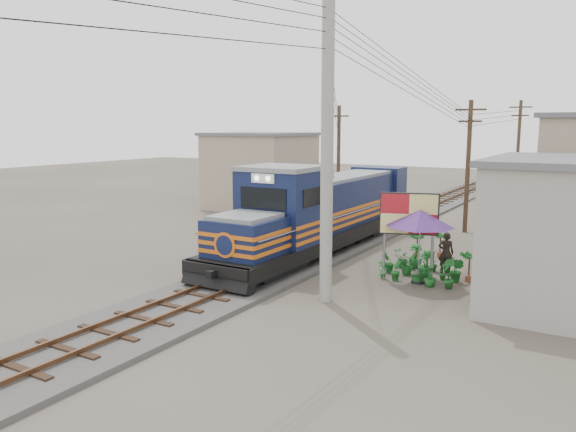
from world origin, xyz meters
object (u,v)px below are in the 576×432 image
Objects in this scene: billboard at (409,216)px; vendor at (446,253)px; market_umbrella at (420,219)px; locomotive at (323,213)px.

vendor is at bearing 44.16° from billboard.
billboard is 0.48m from market_umbrella.
locomotive reaches higher than vendor.
billboard is 2.58m from vendor.
locomotive is 9.87× the size of vendor.
locomotive reaches higher than market_umbrella.
billboard is (4.99, -2.89, 0.68)m from locomotive.
locomotive is 5.80m from billboard.
market_umbrella is (5.45, -3.00, 0.64)m from locomotive.
billboard reaches higher than vendor.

